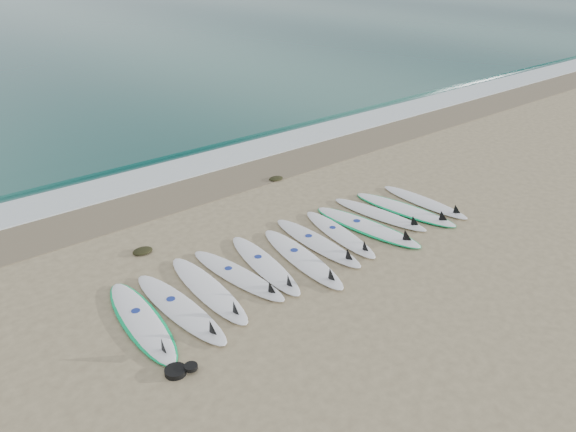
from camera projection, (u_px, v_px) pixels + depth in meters
ground at (307, 251)px, 11.31m from camera, size 120.00×120.00×0.00m
wet_sand_band at (201, 187)px, 14.16m from camera, size 120.00×1.80×0.01m
foam_band at (174, 171)px, 15.13m from camera, size 120.00×1.40×0.04m
wave_crest at (148, 155)px, 16.16m from camera, size 120.00×1.00×0.10m
surfboard_0 at (142, 322)px, 9.14m from camera, size 0.89×2.67×0.33m
surfboard_1 at (181, 309)px, 9.44m from camera, size 0.67×2.69×0.34m
surfboard_2 at (210, 290)px, 9.94m from camera, size 0.68×2.63×0.33m
surfboard_3 at (239, 276)px, 10.37m from camera, size 0.80×2.51×0.32m
surfboard_4 at (266, 265)px, 10.70m from camera, size 0.88×2.58×0.32m
surfboard_5 at (303, 259)px, 10.91m from camera, size 0.89×2.73×0.34m
surfboard_6 at (319, 243)px, 11.48m from camera, size 0.59×2.59×0.33m
surfboard_7 at (341, 234)px, 11.82m from camera, size 0.87×2.48×0.31m
surfboard_8 at (368, 227)px, 12.13m from camera, size 1.00×2.80×0.35m
surfboard_9 at (381, 215)px, 12.66m from camera, size 0.87×2.50×0.31m
surfboard_10 at (406, 210)px, 12.91m from camera, size 1.02×2.70×0.33m
surfboard_11 at (426, 202)px, 13.25m from camera, size 0.54×2.42×0.31m
seaweed_near at (143, 251)px, 11.22m from camera, size 0.41×0.32×0.08m
seaweed_far at (276, 178)px, 14.61m from camera, size 0.39×0.30×0.08m
leash_coil at (179, 370)px, 8.11m from camera, size 0.46×0.36×0.11m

